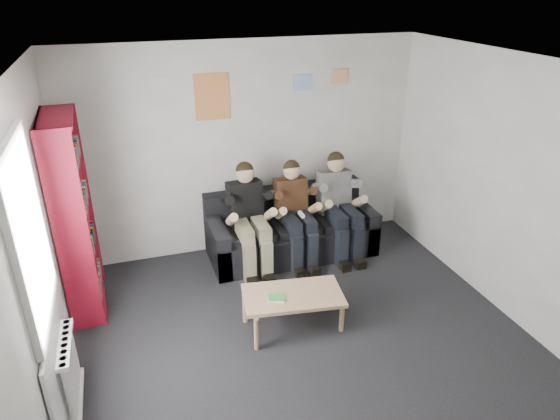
% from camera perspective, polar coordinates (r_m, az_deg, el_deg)
% --- Properties ---
extents(room_shell, '(5.00, 5.00, 5.00)m').
position_cam_1_polar(room_shell, '(4.22, 4.75, -3.24)').
color(room_shell, black).
rests_on(room_shell, ground).
extents(sofa, '(2.15, 0.88, 0.83)m').
position_cam_1_polar(sofa, '(6.58, 1.20, -2.47)').
color(sofa, black).
rests_on(sofa, ground).
extents(bookshelf, '(0.32, 0.97, 2.15)m').
position_cam_1_polar(bookshelf, '(5.63, -22.39, -0.73)').
color(bookshelf, maroon).
rests_on(bookshelf, ground).
extents(coffee_table, '(1.01, 0.56, 0.40)m').
position_cam_1_polar(coffee_table, '(5.20, 1.48, -10.01)').
color(coffee_table, tan).
rests_on(coffee_table, ground).
extents(game_cases, '(0.19, 0.15, 0.03)m').
position_cam_1_polar(game_cases, '(5.08, -0.45, -10.06)').
color(game_cases, silver).
rests_on(game_cases, coffee_table).
extents(person_left, '(0.42, 0.89, 1.34)m').
position_cam_1_polar(person_left, '(6.09, -3.47, -1.07)').
color(person_left, black).
rests_on(person_left, sofa).
extents(person_middle, '(0.40, 0.85, 1.30)m').
position_cam_1_polar(person_middle, '(6.26, 1.83, -0.44)').
color(person_middle, '#4F341A').
rests_on(person_middle, sofa).
extents(person_right, '(0.42, 0.89, 1.34)m').
position_cam_1_polar(person_right, '(6.46, 6.84, 0.40)').
color(person_right, silver).
rests_on(person_right, sofa).
extents(radiator, '(0.10, 0.64, 0.60)m').
position_cam_1_polar(radiator, '(4.73, -22.77, -16.54)').
color(radiator, white).
rests_on(radiator, ground).
extents(window, '(0.05, 1.30, 2.36)m').
position_cam_1_polar(window, '(4.35, -25.24, -9.84)').
color(window, white).
rests_on(window, room_shell).
extents(poster_large, '(0.42, 0.01, 0.55)m').
position_cam_1_polar(poster_large, '(6.13, -7.76, 12.70)').
color(poster_large, gold).
rests_on(poster_large, room_shell).
extents(poster_blue, '(0.25, 0.01, 0.20)m').
position_cam_1_polar(poster_blue, '(6.41, 2.64, 14.35)').
color(poster_blue, '#4370E6').
rests_on(poster_blue, room_shell).
extents(poster_pink, '(0.22, 0.01, 0.18)m').
position_cam_1_polar(poster_pink, '(6.59, 6.86, 14.95)').
color(poster_pink, '#CA3F8D').
rests_on(poster_pink, room_shell).
extents(poster_sign, '(0.20, 0.01, 0.14)m').
position_cam_1_polar(poster_sign, '(6.01, -13.65, 13.94)').
color(poster_sign, silver).
rests_on(poster_sign, room_shell).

